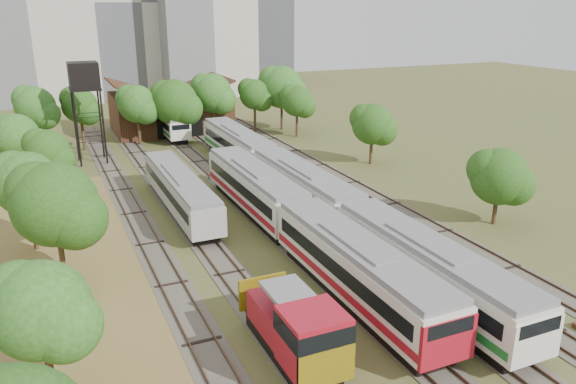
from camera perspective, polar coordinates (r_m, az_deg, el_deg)
name	(u,v)px	position (r m, az deg, el deg)	size (l,w,h in m)	color
ground	(418,323)	(34.20, 13.10, -12.82)	(240.00, 240.00, 0.00)	#475123
dry_grass_patch	(78,323)	(35.44, -20.53, -12.36)	(14.00, 60.00, 0.04)	brown
tracks	(254,196)	(53.96, -3.48, -0.44)	(24.60, 80.00, 0.19)	#4C473D
railcar_red_set	(297,222)	(41.81, 0.93, -3.10)	(3.25, 34.58, 4.03)	black
railcar_green_set	(304,189)	(49.51, 1.63, 0.31)	(3.17, 52.08, 3.92)	black
railcar_rear	(167,121)	(82.00, -12.16, 7.02)	(2.78, 16.08, 3.43)	black
shunter_locomotive	(298,332)	(29.09, 1.07, -13.99)	(2.95, 8.10, 3.86)	black
old_grey_coach	(180,191)	(50.43, -10.90, 0.10)	(2.81, 18.00, 3.47)	black
water_tower	(84,79)	(67.94, -20.03, 10.78)	(3.33, 3.33, 11.50)	black
rail_pile_far	(372,205)	(51.83, 8.51, -1.33)	(0.46, 7.39, 0.24)	#572F18
maintenance_shed	(171,111)	(83.97, -11.84, 8.07)	(16.45, 11.55, 7.58)	#361C13
tree_band_left	(33,183)	(44.53, -24.45, 0.81)	(7.80, 65.27, 8.35)	#382616
tree_band_far	(189,97)	(77.29, -10.04, 9.45)	(38.28, 8.00, 9.29)	#382616
tree_band_right	(381,131)	(61.99, 9.46, 6.16)	(6.32, 41.16, 7.14)	#382616
tower_centre	(133,3)	(124.54, -15.43, 18.06)	(20.00, 18.00, 36.00)	#B5B1A4
tower_far_right	(262,20)	(142.89, -2.69, 17.03)	(12.00, 12.00, 28.00)	#3F4347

